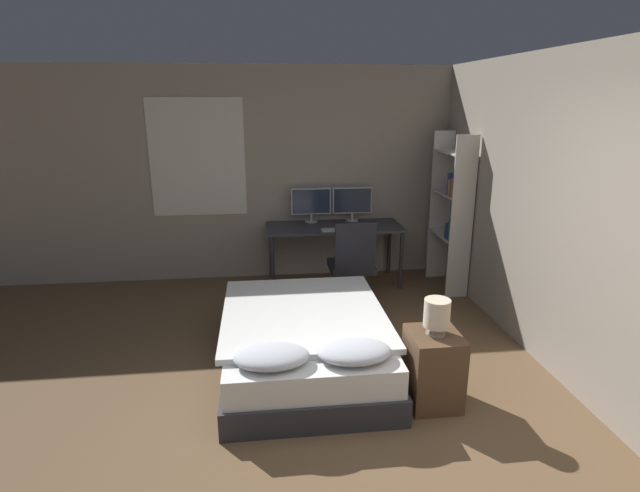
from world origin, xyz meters
name	(u,v)px	position (x,y,z in m)	size (l,w,h in m)	color
ground_plane	(354,478)	(0.00, 0.00, 0.00)	(20.00, 20.00, 0.00)	brown
wall_back	(299,174)	(-0.02, 3.87, 1.35)	(12.00, 0.08, 2.70)	#9E9384
wall_side_right	(543,210)	(1.95, 1.50, 1.35)	(0.06, 12.00, 2.70)	#9E9384
bed	(305,342)	(-0.19, 1.37, 0.25)	(1.41, 1.92, 0.58)	#2D2D33
nightstand	(433,368)	(0.75, 0.74, 0.29)	(0.38, 0.43, 0.58)	brown
bedside_lamp	(437,314)	(0.75, 0.74, 0.75)	(0.20, 0.20, 0.28)	gray
desk	(334,232)	(0.38, 3.46, 0.68)	(1.69, 0.69, 0.76)	#38383D
monitor_left	(311,203)	(0.11, 3.70, 1.01)	(0.51, 0.16, 0.44)	#B7B7BC
monitor_right	(352,202)	(0.65, 3.70, 1.01)	(0.51, 0.16, 0.44)	#B7B7BC
keyboard	(337,230)	(0.38, 3.22, 0.77)	(0.39, 0.13, 0.02)	#B7B7BC
computer_mouse	(360,228)	(0.66, 3.22, 0.78)	(0.07, 0.05, 0.04)	#B7B7BC
office_chair	(352,271)	(0.48, 2.71, 0.42)	(0.52, 0.52, 1.02)	black
bookshelf	(453,207)	(1.77, 3.09, 1.05)	(0.27, 0.74, 1.91)	beige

